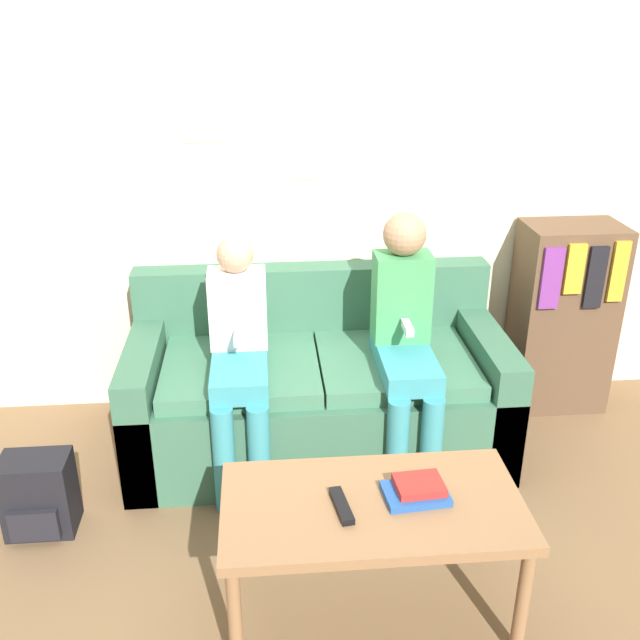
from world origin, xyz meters
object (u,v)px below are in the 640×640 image
at_px(couch, 317,391).
at_px(backpack, 39,496).
at_px(tv_remote, 342,506).
at_px(person_left, 239,353).
at_px(person_right, 405,334).
at_px(coffee_table, 372,515).
at_px(bookshelf, 562,317).

bearing_deg(couch, backpack, -155.61).
relative_size(tv_remote, backpack, 0.54).
bearing_deg(person_left, person_right, 1.21).
distance_m(couch, tv_remote, 1.07).
height_order(coffee_table, person_right, person_right).
height_order(person_left, backpack, person_left).
distance_m(couch, coffee_table, 1.04).
height_order(couch, backpack, couch).
bearing_deg(backpack, couch, 24.39).
xyz_separation_m(couch, bookshelf, (1.25, 0.28, 0.20)).
bearing_deg(bookshelf, couch, -167.25).
xyz_separation_m(couch, tv_remote, (-0.01, -1.06, 0.19)).
xyz_separation_m(person_left, person_right, (0.70, 0.01, 0.05)).
bearing_deg(coffee_table, person_left, 117.28).
relative_size(person_right, bookshelf, 1.19).
relative_size(coffee_table, backpack, 2.98).
height_order(person_left, bookshelf, person_left).
bearing_deg(person_right, coffee_table, -107.32).
height_order(couch, coffee_table, couch).
bearing_deg(couch, tv_remote, -90.68).
bearing_deg(couch, person_right, -26.37).
distance_m(coffee_table, bookshelf, 1.76).
distance_m(couch, person_right, 0.54).
relative_size(coffee_table, tv_remote, 5.57).
height_order(tv_remote, backpack, tv_remote).
distance_m(tv_remote, bookshelf, 1.84).
height_order(bookshelf, backpack, bookshelf).
distance_m(tv_remote, backpack, 1.28).
bearing_deg(person_right, backpack, -167.28).
xyz_separation_m(person_left, backpack, (-0.79, -0.32, -0.42)).
bearing_deg(couch, coffee_table, -84.98).
distance_m(couch, person_left, 0.50).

